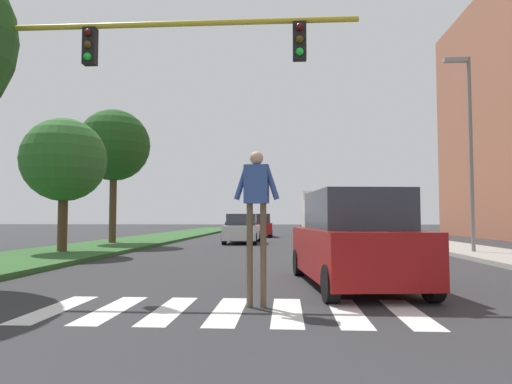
{
  "coord_description": "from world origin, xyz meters",
  "views": [
    {
      "loc": [
        0.88,
        -0.72,
        1.42
      ],
      "look_at": [
        -0.04,
        13.54,
        2.23
      ],
      "focal_mm": 32.06,
      "sensor_mm": 36.0,
      "label": 1
    }
  ],
  "objects_px": {
    "tree_far": "(114,146)",
    "sedan_distant": "(259,226)",
    "tree_mid": "(64,160)",
    "suv_crossing": "(353,241)",
    "sedan_midblock": "(242,229)",
    "truck_box_delivery": "(321,215)",
    "pedestrian_performer": "(256,203)",
    "street_lamp_right": "(468,135)",
    "traffic_light_gantry": "(86,82)",
    "sedan_far_horizon": "(238,225)"
  },
  "relations": [
    {
      "from": "tree_mid",
      "to": "traffic_light_gantry",
      "type": "bearing_deg",
      "value": -60.76
    },
    {
      "from": "traffic_light_gantry",
      "to": "truck_box_delivery",
      "type": "relative_size",
      "value": 1.33
    },
    {
      "from": "tree_far",
      "to": "traffic_light_gantry",
      "type": "distance_m",
      "value": 14.6
    },
    {
      "from": "sedan_distant",
      "to": "sedan_far_horizon",
      "type": "xyz_separation_m",
      "value": [
        -2.44,
        8.04,
        0.0
      ]
    },
    {
      "from": "tree_mid",
      "to": "suv_crossing",
      "type": "relative_size",
      "value": 1.07
    },
    {
      "from": "suv_crossing",
      "to": "sedan_distant",
      "type": "xyz_separation_m",
      "value": [
        -3.4,
        24.95,
        -0.13
      ]
    },
    {
      "from": "tree_far",
      "to": "suv_crossing",
      "type": "height_order",
      "value": "tree_far"
    },
    {
      "from": "tree_far",
      "to": "sedan_distant",
      "type": "height_order",
      "value": "tree_far"
    },
    {
      "from": "tree_far",
      "to": "sedan_distant",
      "type": "relative_size",
      "value": 1.5
    },
    {
      "from": "traffic_light_gantry",
      "to": "sedan_far_horizon",
      "type": "distance_m",
      "value": 33.42
    },
    {
      "from": "sedan_midblock",
      "to": "suv_crossing",
      "type": "bearing_deg",
      "value": -76.63
    },
    {
      "from": "sedan_distant",
      "to": "truck_box_delivery",
      "type": "relative_size",
      "value": 0.75
    },
    {
      "from": "tree_mid",
      "to": "pedestrian_performer",
      "type": "xyz_separation_m",
      "value": [
        8.05,
        -9.67,
        -1.97
      ]
    },
    {
      "from": "truck_box_delivery",
      "to": "tree_mid",
      "type": "bearing_deg",
      "value": -130.19
    },
    {
      "from": "pedestrian_performer",
      "to": "truck_box_delivery",
      "type": "relative_size",
      "value": 0.4
    },
    {
      "from": "traffic_light_gantry",
      "to": "sedan_distant",
      "type": "height_order",
      "value": "traffic_light_gantry"
    },
    {
      "from": "sedan_distant",
      "to": "sedan_far_horizon",
      "type": "bearing_deg",
      "value": 106.91
    },
    {
      "from": "tree_far",
      "to": "sedan_far_horizon",
      "type": "distance_m",
      "value": 20.42
    },
    {
      "from": "sedan_far_horizon",
      "to": "sedan_distant",
      "type": "bearing_deg",
      "value": -73.09
    },
    {
      "from": "suv_crossing",
      "to": "tree_mid",
      "type": "bearing_deg",
      "value": 143.4
    },
    {
      "from": "tree_far",
      "to": "sedan_far_horizon",
      "type": "bearing_deg",
      "value": 76.94
    },
    {
      "from": "traffic_light_gantry",
      "to": "sedan_distant",
      "type": "relative_size",
      "value": 1.79
    },
    {
      "from": "tree_far",
      "to": "suv_crossing",
      "type": "bearing_deg",
      "value": -52.64
    },
    {
      "from": "tree_mid",
      "to": "sedan_midblock",
      "type": "distance_m",
      "value": 11.06
    },
    {
      "from": "pedestrian_performer",
      "to": "sedan_far_horizon",
      "type": "height_order",
      "value": "pedestrian_performer"
    },
    {
      "from": "tree_mid",
      "to": "suv_crossing",
      "type": "xyz_separation_m",
      "value": [
        9.92,
        -7.37,
        -2.71
      ]
    },
    {
      "from": "tree_mid",
      "to": "sedan_midblock",
      "type": "xyz_separation_m",
      "value": [
        6.08,
        8.78,
        -2.87
      ]
    },
    {
      "from": "tree_mid",
      "to": "sedan_distant",
      "type": "relative_size",
      "value": 1.11
    },
    {
      "from": "truck_box_delivery",
      "to": "sedan_distant",
      "type": "bearing_deg",
      "value": 131.54
    },
    {
      "from": "sedan_far_horizon",
      "to": "truck_box_delivery",
      "type": "bearing_deg",
      "value": -62.43
    },
    {
      "from": "tree_mid",
      "to": "street_lamp_right",
      "type": "distance_m",
      "value": 15.59
    },
    {
      "from": "traffic_light_gantry",
      "to": "pedestrian_performer",
      "type": "xyz_separation_m",
      "value": [
        3.79,
        -2.06,
        -2.67
      ]
    },
    {
      "from": "tree_far",
      "to": "pedestrian_performer",
      "type": "distance_m",
      "value": 18.33
    },
    {
      "from": "tree_mid",
      "to": "street_lamp_right",
      "type": "xyz_separation_m",
      "value": [
        15.54,
        0.9,
        0.96
      ]
    },
    {
      "from": "street_lamp_right",
      "to": "sedan_distant",
      "type": "relative_size",
      "value": 1.62
    },
    {
      "from": "tree_mid",
      "to": "truck_box_delivery",
      "type": "bearing_deg",
      "value": 49.81
    },
    {
      "from": "pedestrian_performer",
      "to": "suv_crossing",
      "type": "bearing_deg",
      "value": 50.98
    },
    {
      "from": "tree_mid",
      "to": "suv_crossing",
      "type": "distance_m",
      "value": 12.65
    },
    {
      "from": "pedestrian_performer",
      "to": "sedan_midblock",
      "type": "distance_m",
      "value": 18.58
    },
    {
      "from": "pedestrian_performer",
      "to": "suv_crossing",
      "type": "relative_size",
      "value": 0.52
    },
    {
      "from": "pedestrian_performer",
      "to": "tree_mid",
      "type": "bearing_deg",
      "value": 129.76
    },
    {
      "from": "pedestrian_performer",
      "to": "tree_far",
      "type": "bearing_deg",
      "value": 118.13
    },
    {
      "from": "sedan_midblock",
      "to": "truck_box_delivery",
      "type": "relative_size",
      "value": 0.73
    },
    {
      "from": "sedan_distant",
      "to": "traffic_light_gantry",
      "type": "bearing_deg",
      "value": -95.12
    },
    {
      "from": "pedestrian_performer",
      "to": "sedan_distant",
      "type": "relative_size",
      "value": 0.54
    },
    {
      "from": "street_lamp_right",
      "to": "suv_crossing",
      "type": "xyz_separation_m",
      "value": [
        -5.62,
        -8.27,
        -3.66
      ]
    },
    {
      "from": "street_lamp_right",
      "to": "truck_box_delivery",
      "type": "bearing_deg",
      "value": 111.84
    },
    {
      "from": "tree_far",
      "to": "sedan_distant",
      "type": "xyz_separation_m",
      "value": [
        6.95,
        11.39,
        -4.39
      ]
    },
    {
      "from": "tree_mid",
      "to": "tree_far",
      "type": "relative_size",
      "value": 0.74
    },
    {
      "from": "suv_crossing",
      "to": "truck_box_delivery",
      "type": "distance_m",
      "value": 20.16
    }
  ]
}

